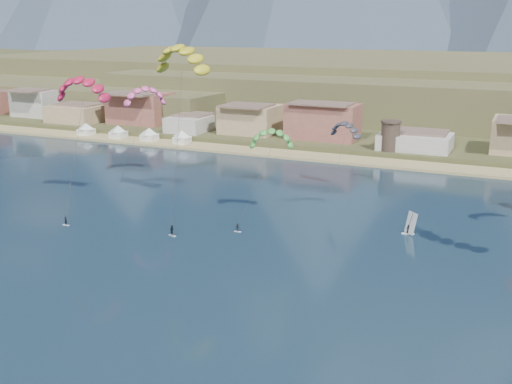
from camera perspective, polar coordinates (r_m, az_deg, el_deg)
ground at (r=79.24m, az=-9.65°, el=-12.70°), size 2400.00×2400.00×0.00m
beach at (r=172.42m, az=10.02°, el=2.85°), size 2200.00×12.00×0.90m
land at (r=620.08m, az=20.57°, el=11.03°), size 2200.00×900.00×4.00m
foothills at (r=292.02m, az=20.64°, el=8.95°), size 940.00×210.00×18.00m
town at (r=198.72m, az=-0.03°, el=7.01°), size 400.00×24.00×12.00m
watchtower at (r=177.84m, az=12.32°, el=5.13°), size 5.82×5.82×8.60m
beach_tents at (r=203.37m, az=-11.33°, el=5.68°), size 43.40×6.40×5.00m
kitesurfer_red at (r=130.15m, az=-15.81°, el=9.50°), size 12.41×17.07×29.01m
kitesurfer_yellow at (r=121.58m, az=-6.91°, el=12.45°), size 13.73×19.40×35.24m
kitesurfer_green at (r=116.45m, az=1.41°, el=5.19°), size 9.37×13.03×19.33m
distant_kite_pink at (r=148.46m, az=-10.24°, el=9.02°), size 10.14×10.23×24.16m
distant_kite_dark at (r=140.66m, az=8.28°, el=5.99°), size 8.76×7.04×17.27m
windsurfer at (r=114.95m, az=13.99°, el=-3.18°), size 2.39×2.62×4.10m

